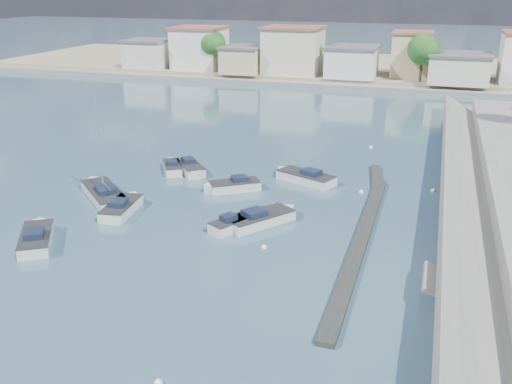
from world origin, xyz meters
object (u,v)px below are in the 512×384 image
motorboat_a (37,238)px  motorboat_h (263,219)px  motorboat_e (123,207)px  motorboat_g (191,169)px  sailboat (103,193)px  motorboat_d (232,186)px  motorboat_c (304,177)px  motorboat_f (172,167)px  motorboat_b (234,224)px

motorboat_a → motorboat_h: size_ratio=0.95×
motorboat_a → motorboat_e: bearing=68.0°
motorboat_g → sailboat: sailboat is taller
motorboat_d → sailboat: (-9.90, -4.98, 0.03)m
motorboat_c → motorboat_e: size_ratio=1.11×
motorboat_f → sailboat: (-2.49, -8.37, 0.03)m
motorboat_d → motorboat_f: (-7.41, 3.39, 0.00)m
motorboat_e → motorboat_f: bearing=94.1°
motorboat_b → motorboat_h: 2.39m
motorboat_a → motorboat_d: bearing=56.5°
motorboat_d → motorboat_h: (4.74, -6.11, 0.00)m
motorboat_d → motorboat_g: size_ratio=1.01×
motorboat_h → sailboat: sailboat is taller
motorboat_a → motorboat_b: bearing=27.6°
motorboat_a → motorboat_f: (2.04, 17.69, -0.00)m
motorboat_c → motorboat_h: same height
motorboat_c → motorboat_h: (-0.72, -10.48, -0.00)m
motorboat_f → motorboat_a: bearing=-96.6°
motorboat_b → motorboat_g: bearing=127.1°
motorboat_c → motorboat_f: size_ratio=1.49×
motorboat_c → motorboat_h: bearing=-93.9°
motorboat_e → motorboat_a: bearing=-112.0°
motorboat_b → motorboat_c: (2.44, 12.14, 0.00)m
motorboat_b → motorboat_h: bearing=43.8°
motorboat_a → sailboat: (-0.45, 9.32, 0.03)m
motorboat_c → motorboat_h: size_ratio=1.07×
motorboat_d → motorboat_h: size_ratio=0.83×
motorboat_b → sailboat: 13.21m
motorboat_f → motorboat_g: (1.91, 0.12, 0.00)m
motorboat_a → motorboat_g: same height
motorboat_h → motorboat_c: bearing=86.1°
motorboat_f → motorboat_g: same height
motorboat_f → motorboat_b: bearing=-47.0°
sailboat → motorboat_d: bearing=26.7°
motorboat_d → motorboat_f: bearing=155.4°
motorboat_h → motorboat_f: bearing=142.0°
motorboat_c → sailboat: 17.98m
motorboat_d → motorboat_e: bearing=-132.1°
motorboat_c → motorboat_d: (-5.46, -4.37, -0.00)m
sailboat → motorboat_a: bearing=-87.3°
sailboat → motorboat_g: bearing=62.6°
motorboat_c → motorboat_a: bearing=-128.6°
motorboat_b → motorboat_e: same height
motorboat_c → motorboat_e: (-12.10, -11.71, -0.00)m
motorboat_a → motorboat_g: bearing=77.5°
motorboat_g → sailboat: (-4.40, -8.49, 0.03)m
motorboat_g → motorboat_e: bearing=-96.0°
motorboat_a → motorboat_d: 17.14m
motorboat_d → motorboat_h: same height
motorboat_b → sailboat: sailboat is taller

